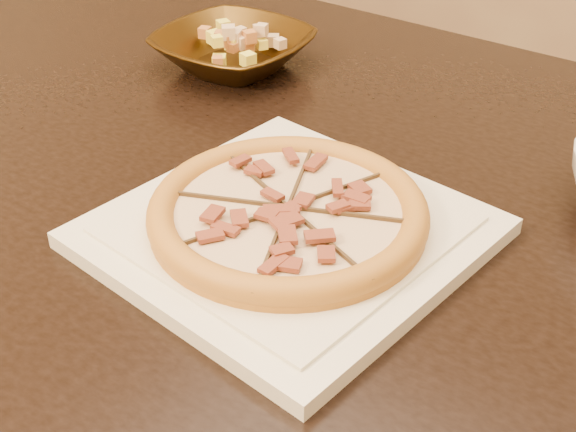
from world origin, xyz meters
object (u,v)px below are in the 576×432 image
dining_table (299,231)px  pizza (288,213)px  bronze_bowl (233,51)px  plate (288,232)px

dining_table → pizza: 0.19m
pizza → bronze_bowl: 0.44m
pizza → bronze_bowl: bronze_bowl is taller
dining_table → bronze_bowl: size_ratio=7.23×
plate → pizza: (-0.00, 0.00, 0.02)m
dining_table → plate: 0.18m
dining_table → bronze_bowl: 0.32m
plate → bronze_bowl: 0.44m
plate → pizza: 0.02m
dining_table → plate: size_ratio=4.05×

